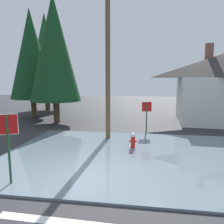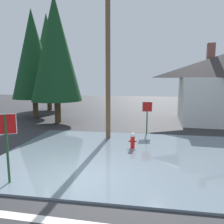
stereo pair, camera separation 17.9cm
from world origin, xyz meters
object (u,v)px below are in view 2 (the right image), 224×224
(fire_hydrant, at_px, (133,141))
(stop_sign_far, at_px, (147,111))
(pine_tree_tall_left, at_px, (55,49))
(pine_tree_mid_left, at_px, (33,54))
(pine_tree_short_left, at_px, (48,54))
(stop_sign_near, at_px, (6,135))
(utility_pole, at_px, (108,63))

(fire_hydrant, distance_m, stop_sign_far, 3.73)
(stop_sign_far, bearing_deg, fire_hydrant, -101.43)
(pine_tree_tall_left, bearing_deg, pine_tree_mid_left, 143.77)
(stop_sign_far, xyz_separation_m, pine_tree_short_left, (-11.35, 9.64, 4.90))
(stop_sign_near, xyz_separation_m, pine_tree_short_left, (-6.73, 17.75, 4.65))
(fire_hydrant, distance_m, pine_tree_mid_left, 14.07)
(utility_pole, xyz_separation_m, pine_tree_tall_left, (-5.03, 4.34, 1.48))
(utility_pole, xyz_separation_m, pine_tree_short_left, (-9.05, 11.45, 1.87))
(stop_sign_far, height_order, pine_tree_mid_left, pine_tree_mid_left)
(stop_sign_far, height_order, pine_tree_short_left, pine_tree_short_left)
(fire_hydrant, height_order, stop_sign_far, stop_sign_far)
(fire_hydrant, bearing_deg, pine_tree_short_left, 129.00)
(stop_sign_far, distance_m, pine_tree_short_left, 15.67)
(pine_tree_short_left, bearing_deg, pine_tree_tall_left, -60.52)
(utility_pole, relative_size, stop_sign_far, 4.10)
(stop_sign_near, height_order, utility_pole, utility_pole)
(pine_tree_tall_left, height_order, pine_tree_mid_left, pine_tree_tall_left)
(stop_sign_far, relative_size, pine_tree_tall_left, 0.21)
(utility_pole, distance_m, pine_tree_short_left, 14.71)
(stop_sign_near, distance_m, stop_sign_far, 9.34)
(fire_hydrant, bearing_deg, pine_tree_tall_left, 137.67)
(utility_pole, bearing_deg, pine_tree_tall_left, 139.19)
(fire_hydrant, distance_m, pine_tree_short_left, 17.93)
(stop_sign_near, height_order, pine_tree_mid_left, pine_tree_mid_left)
(stop_sign_near, bearing_deg, fire_hydrant, 49.69)
(utility_pole, bearing_deg, stop_sign_far, 38.18)
(stop_sign_near, xyz_separation_m, pine_tree_tall_left, (-2.71, 10.65, 4.26))
(fire_hydrant, bearing_deg, stop_sign_far, 78.57)
(fire_hydrant, relative_size, stop_sign_far, 0.40)
(stop_sign_near, xyz_separation_m, utility_pole, (2.32, 6.30, 2.78))
(stop_sign_near, distance_m, pine_tree_short_left, 19.54)
(stop_sign_far, bearing_deg, pine_tree_tall_left, 160.92)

